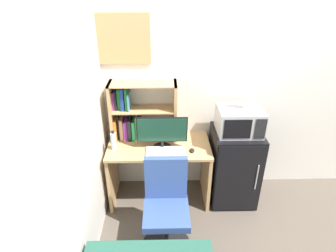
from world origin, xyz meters
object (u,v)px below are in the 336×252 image
object	(u,v)px
hutch_bookshelf	(134,113)
monitor	(162,132)
desk_fan	(251,94)
keyboard	(165,151)
mini_fridge	(234,166)
wall_corkboard	(118,39)
microwave	(239,121)
water_bottle	(114,141)
desk_chair	(166,212)
computer_mouse	(192,150)

from	to	relation	value
hutch_bookshelf	monitor	distance (m)	0.41
desk_fan	keyboard	bearing A→B (deg)	-171.31
mini_fridge	wall_corkboard	bearing A→B (deg)	166.70
microwave	water_bottle	bearing A→B (deg)	-176.80
desk_chair	monitor	bearing A→B (deg)	93.08
keyboard	desk_fan	xyz separation A→B (m)	(0.87, 0.13, 0.59)
water_bottle	microwave	distance (m)	1.36
desk_chair	wall_corkboard	distance (m)	1.78
desk_chair	microwave	bearing A→B (deg)	40.56
mini_fridge	desk_chair	bearing A→B (deg)	-139.57
wall_corkboard	mini_fridge	bearing A→B (deg)	-13.30
hutch_bookshelf	desk_chair	bearing A→B (deg)	-68.25
hutch_bookshelf	desk_chair	xyz separation A→B (m)	(0.34, -0.86, -0.64)
microwave	desk_fan	xyz separation A→B (m)	(0.07, -0.01, 0.31)
computer_mouse	water_bottle	bearing A→B (deg)	175.71
water_bottle	mini_fridge	size ratio (longest dim) A/B	0.25
monitor	water_bottle	bearing A→B (deg)	-177.89
mini_fridge	desk_fan	world-z (taller)	desk_fan
hutch_bookshelf	microwave	xyz separation A→B (m)	(1.14, -0.19, -0.02)
desk_chair	computer_mouse	bearing A→B (deg)	62.29
hutch_bookshelf	microwave	bearing A→B (deg)	-9.26
hutch_bookshelf	desk_fan	size ratio (longest dim) A/B	2.49
desk_chair	desk_fan	bearing A→B (deg)	37.79
computer_mouse	wall_corkboard	distance (m)	1.38
hutch_bookshelf	keyboard	distance (m)	0.56
hutch_bookshelf	wall_corkboard	world-z (taller)	wall_corkboard
microwave	wall_corkboard	distance (m)	1.52
monitor	wall_corkboard	distance (m)	1.05
keyboard	computer_mouse	world-z (taller)	computer_mouse
desk_chair	wall_corkboard	xyz separation A→B (m)	(-0.47, 0.97, 1.42)
water_bottle	desk_fan	xyz separation A→B (m)	(1.42, 0.07, 0.50)
water_bottle	microwave	xyz separation A→B (m)	(1.34, 0.07, 0.19)
monitor	mini_fridge	bearing A→B (deg)	3.67
keyboard	microwave	distance (m)	0.85
water_bottle	mini_fridge	bearing A→B (deg)	3.07
monitor	microwave	world-z (taller)	microwave
water_bottle	wall_corkboard	bearing A→B (deg)	77.49
monitor	water_bottle	xyz separation A→B (m)	(-0.52, -0.02, -0.10)
hutch_bookshelf	microwave	size ratio (longest dim) A/B	1.57
wall_corkboard	hutch_bookshelf	bearing A→B (deg)	-41.60
computer_mouse	mini_fridge	distance (m)	0.61
mini_fridge	wall_corkboard	size ratio (longest dim) A/B	1.38
desk_fan	wall_corkboard	xyz separation A→B (m)	(-1.33, 0.30, 0.48)
desk_chair	wall_corkboard	world-z (taller)	wall_corkboard
keyboard	water_bottle	bearing A→B (deg)	173.38
desk_fan	water_bottle	bearing A→B (deg)	-177.21
water_bottle	wall_corkboard	distance (m)	1.05
water_bottle	desk_chair	size ratio (longest dim) A/B	0.23
monitor	mini_fridge	world-z (taller)	monitor
computer_mouse	wall_corkboard	xyz separation A→B (m)	(-0.75, 0.43, 1.07)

